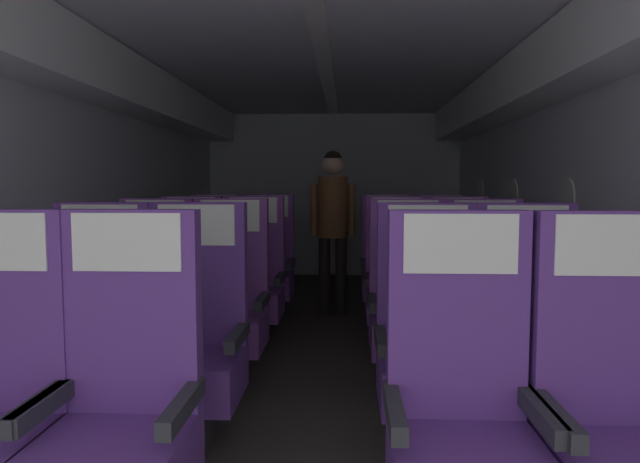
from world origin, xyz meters
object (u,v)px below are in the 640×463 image
Objects in this scene: seat_d_left_aisle at (252,283)px; seat_e_right_window at (388,268)px; seat_c_right_window at (408,308)px; seat_d_right_window at (397,284)px; seat_b_right_aisle at (529,348)px; seat_d_left_window at (190,282)px; seat_d_right_aisle at (458,285)px; seat_b_right_window at (428,346)px; seat_a_right_aisle at (619,424)px; seat_e_right_aisle at (441,268)px; seat_c_left_aisle at (229,305)px; flight_attendant at (333,214)px; seat_e_left_aisle at (267,267)px; seat_c_right_aisle at (486,309)px; seat_a_left_aisle at (122,412)px; seat_e_left_window at (215,267)px; seat_a_right_window at (462,418)px; seat_b_left_window at (96,342)px; seat_c_left_window at (153,305)px; seat_b_left_aisle at (194,342)px.

seat_d_left_aisle is 1.39m from seat_e_right_window.
seat_c_right_window is 1.00× the size of seat_d_right_window.
seat_d_left_window is (-2.07, 1.69, 0.00)m from seat_b_right_aisle.
seat_b_right_aisle is 2.33m from seat_d_left_aisle.
seat_b_right_window is at bearing -105.50° from seat_d_right_aisle.
seat_e_right_window is at bearing 98.16° from seat_a_right_aisle.
seat_c_right_window is at bearing -105.76° from seat_e_right_aisle.
seat_c_left_aisle is at bearing -59.86° from seat_d_left_window.
flight_attendant is at bearing 109.65° from seat_b_right_aisle.
seat_c_right_window is 1.00× the size of seat_e_left_aisle.
seat_c_right_aisle is at bearing -0.79° from seat_c_right_window.
seat_b_right_aisle and seat_b_right_window have the same top height.
seat_d_right_window is at bearing 65.79° from seat_a_left_aisle.
flight_attendant is at bearing 44.30° from seat_d_left_window.
seat_e_left_window is at bearing 97.93° from seat_a_left_aisle.
seat_a_left_aisle is 1.00× the size of seat_a_right_window.
seat_b_left_window is 2.56m from seat_e_left_window.
seat_d_left_aisle is (-1.11, 2.53, 0.00)m from seat_a_right_window.
seat_c_right_window is 1.00× the size of seat_e_right_aisle.
seat_b_left_window is 1.00× the size of seat_c_left_aisle.
seat_e_right_window is (1.60, 1.69, 0.00)m from seat_c_left_window.
seat_b_left_window is at bearing -177.34° from seat_b_left_aisle.
seat_b_left_aisle is at bearing 151.51° from seat_a_right_aisle.
seat_b_left_window is 3.00m from seat_e_right_window.
seat_b_right_window is at bearing -100.61° from seat_e_right_aisle.
seat_d_left_aisle is (0.01, 0.84, 0.00)m from seat_c_left_aisle.
seat_b_right_aisle is 1.00× the size of seat_e_right_window.
seat_a_left_aisle is at bearing -108.57° from seat_e_right_window.
seat_d_right_aisle is 1.00× the size of seat_e_right_aisle.
seat_b_right_aisle is at bearing -90.21° from seat_e_right_aisle.
seat_c_left_window is at bearing -106.06° from seat_e_left_aisle.
seat_a_right_aisle is 0.98m from seat_b_right_window.
seat_a_right_aisle and seat_c_left_window have the same top height.
seat_a_left_aisle is at bearing -61.08° from seat_b_left_window.
seat_a_left_aisle is at bearing -90.31° from seat_e_left_aisle.
seat_b_right_window is 3.01m from seat_e_left_window.
seat_b_left_aisle is at bearing -152.73° from seat_c_right_aisle.
seat_d_left_aisle is at bearing -60.05° from seat_e_left_window.
seat_a_left_aisle is at bearing -79.39° from seat_d_left_window.
seat_c_left_window and seat_c_right_aisle have the same top height.
seat_b_right_window and seat_e_right_aisle have the same top height.
seat_a_right_aisle is 1.00× the size of seat_e_left_aisle.
seat_a_right_aisle is at bearing -57.97° from seat_d_left_aisle.
seat_d_left_window is at bearing 90.55° from seat_b_left_window.
seat_d_left_aisle is (0.00, 1.69, 0.00)m from seat_b_left_aisle.
seat_e_right_window is (-0.01, 0.84, 0.00)m from seat_d_right_window.
seat_a_right_window is 1.00× the size of seat_d_left_window.
seat_b_left_window is 1.00× the size of seat_e_right_window.
seat_d_right_window is 1.27m from flight_attendant.
seat_e_right_window is (-0.47, 1.70, 0.00)m from seat_c_right_aisle.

